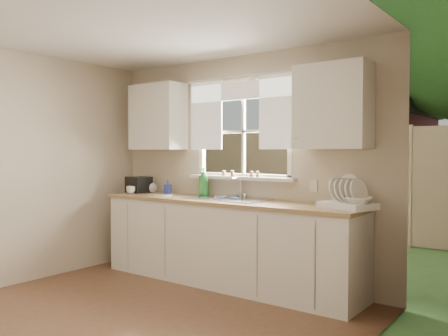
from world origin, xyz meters
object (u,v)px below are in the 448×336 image
Objects in this scene: dish_rack at (348,200)px; black_appliance at (139,185)px; soap_bottle_a at (204,182)px; cup at (131,190)px.

dish_rack is 1.94× the size of black_appliance.
dish_rack is 1.83m from soap_bottle_a.
dish_rack is 1.60× the size of soap_bottle_a.
soap_bottle_a is 0.95m from black_appliance.
black_appliance is (-0.94, -0.14, -0.06)m from soap_bottle_a.
soap_bottle_a is 0.97m from cup.
cup is (-2.74, -0.11, -0.03)m from dish_rack.
cup is 0.42× the size of black_appliance.
dish_rack is at bearing 5.91° from black_appliance.
soap_bottle_a is (-1.82, 0.18, 0.09)m from dish_rack.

